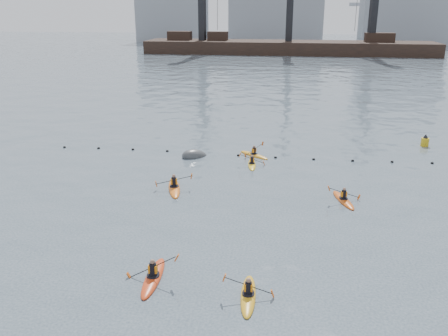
{
  "coord_description": "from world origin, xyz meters",
  "views": [
    {
      "loc": [
        2.3,
        -13.91,
        11.5
      ],
      "look_at": [
        -1.48,
        11.17,
        2.8
      ],
      "focal_mm": 38.0,
      "sensor_mm": 36.0,
      "label": 1
    }
  ],
  "objects": [
    {
      "name": "kayaker_0",
      "position": [
        -3.54,
        3.74,
        0.11
      ],
      "size": [
        2.42,
        3.47,
        1.42
      ],
      "rotation": [
        0.0,
        0.0,
        0.05
      ],
      "color": "red",
      "rests_on": "ground"
    },
    {
      "name": "kayaker_5",
      "position": [
        -0.75,
        22.66,
        0.09
      ],
      "size": [
        2.73,
        2.43,
        1.11
      ],
      "rotation": [
        0.0,
        0.0,
        0.87
      ],
      "color": "orange",
      "rests_on": "ground"
    },
    {
      "name": "nav_buoy",
      "position": [
        13.6,
        27.64,
        0.37
      ],
      "size": [
        0.67,
        0.67,
        1.21
      ],
      "color": "#BF9413",
      "rests_on": "ground"
    },
    {
      "name": "mooring_buoy",
      "position": [
        -5.48,
        21.77,
        0.0
      ],
      "size": [
        2.71,
        2.62,
        1.57
      ],
      "primitive_type": "ellipsoid",
      "rotation": [
        0.0,
        0.21,
        0.73
      ],
      "color": "#3A3D3F",
      "rests_on": "ground"
    },
    {
      "name": "kayaker_2",
      "position": [
        -5.33,
        14.53,
        0.11
      ],
      "size": [
        2.39,
        3.7,
        1.17
      ],
      "rotation": [
        0.0,
        0.0,
        0.3
      ],
      "color": "orange",
      "rests_on": "ground"
    },
    {
      "name": "float_line",
      "position": [
        -0.5,
        22.53,
        0.03
      ],
      "size": [
        33.24,
        0.73,
        0.24
      ],
      "color": "black",
      "rests_on": "ground"
    },
    {
      "name": "kayaker_1",
      "position": [
        0.78,
        3.0,
        0.1
      ],
      "size": [
        2.17,
        3.18,
        1.15
      ],
      "rotation": [
        0.0,
        0.0,
        0.06
      ],
      "color": "gold",
      "rests_on": "ground"
    },
    {
      "name": "kayaker_3",
      "position": [
        -0.7,
        20.24,
        0.09
      ],
      "size": [
        1.99,
        2.93,
        1.08
      ],
      "rotation": [
        0.0,
        0.0,
        0.12
      ],
      "color": "gold",
      "rests_on": "ground"
    },
    {
      "name": "skyline",
      "position": [
        2.23,
        150.27,
        9.25
      ],
      "size": [
        141.0,
        28.0,
        22.0
      ],
      "color": "gray",
      "rests_on": "ground"
    },
    {
      "name": "kayaker_4",
      "position": [
        5.6,
        14.12,
        0.1
      ],
      "size": [
        2.11,
        3.19,
        1.17
      ],
      "rotation": [
        0.0,
        0.0,
        3.44
      ],
      "color": "#C44D12",
      "rests_on": "ground"
    },
    {
      "name": "barge_pier",
      "position": [
        -0.22,
        110.0,
        1.89
      ],
      "size": [
        72.0,
        19.3,
        29.5
      ],
      "color": "black",
      "rests_on": "ground"
    }
  ]
}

